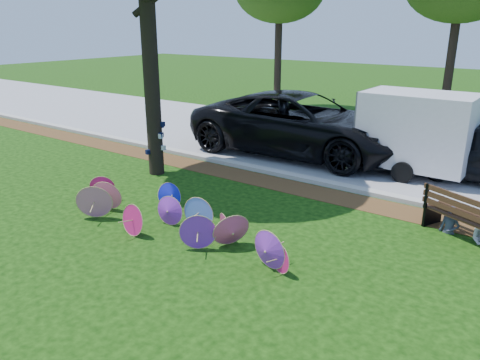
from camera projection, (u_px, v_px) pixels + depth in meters
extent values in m
plane|color=black|center=(162.00, 243.00, 9.47)|extent=(90.00, 90.00, 0.00)
cube|color=#472D16|center=(279.00, 184.00, 12.92)|extent=(90.00, 1.00, 0.01)
cube|color=#B7B5AD|center=(291.00, 176.00, 13.44)|extent=(90.00, 0.30, 0.12)
cube|color=gray|center=(350.00, 148.00, 16.63)|extent=(90.00, 8.00, 0.01)
cylinder|color=black|center=(151.00, 71.00, 12.94)|extent=(0.44, 0.44, 5.97)
cone|color=#E0427D|center=(232.00, 230.00, 9.14)|extent=(0.71, 0.85, 0.76)
cone|color=purple|center=(267.00, 251.00, 8.33)|extent=(0.77, 0.30, 0.76)
cone|color=purple|center=(169.00, 211.00, 10.19)|extent=(0.68, 0.26, 0.67)
cone|color=#C61861|center=(134.00, 219.00, 9.75)|extent=(0.70, 0.27, 0.69)
cone|color=pink|center=(108.00, 194.00, 11.07)|extent=(0.81, 0.55, 0.77)
cone|color=#5A83EB|center=(200.00, 213.00, 10.03)|extent=(0.75, 0.23, 0.74)
cone|color=#C61861|center=(102.00, 188.00, 11.67)|extent=(0.65, 0.59, 0.66)
cone|color=#C61861|center=(282.00, 258.00, 8.27)|extent=(0.55, 0.30, 0.57)
cone|color=#1A24E2|center=(171.00, 196.00, 11.10)|extent=(0.40, 0.70, 0.66)
cone|color=purple|center=(198.00, 231.00, 9.13)|extent=(0.67, 0.58, 0.75)
cone|color=pink|center=(95.00, 201.00, 10.57)|extent=(0.82, 0.74, 0.83)
cone|color=#E0427D|center=(227.00, 226.00, 9.55)|extent=(0.60, 0.46, 0.59)
imported|color=black|center=(301.00, 124.00, 15.62)|extent=(7.57, 3.80, 2.05)
cube|color=silver|center=(417.00, 129.00, 13.36)|extent=(2.99, 1.90, 2.68)
imported|color=#3A3D4F|center=(452.00, 208.00, 9.75)|extent=(0.43, 0.30, 1.13)
cylinder|color=black|center=(278.00, 59.00, 23.55)|extent=(0.36, 0.36, 5.00)
cylinder|color=black|center=(450.00, 67.00, 19.51)|extent=(0.36, 0.36, 5.00)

